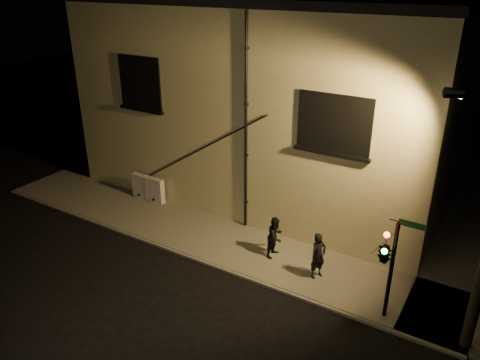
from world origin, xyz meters
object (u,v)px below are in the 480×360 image
Objects in this scene: pedestrian_a at (318,256)px; traffic_signal at (386,252)px; pedestrian_b at (276,237)px; utility_cabinet at (148,188)px.

pedestrian_a is 0.49× the size of traffic_signal.
pedestrian_b is at bearing 103.71° from pedestrian_a.
pedestrian_b is 4.60m from traffic_signal.
traffic_signal is (4.16, -1.32, 1.46)m from pedestrian_b.
utility_cabinet is 11.58m from traffic_signal.
pedestrian_b is 0.46× the size of traffic_signal.
pedestrian_a is at bearing 159.02° from traffic_signal.
utility_cabinet is 9.01m from pedestrian_a.
pedestrian_b is (-1.83, 0.43, -0.05)m from pedestrian_a.
pedestrian_a is at bearing -98.79° from pedestrian_b.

